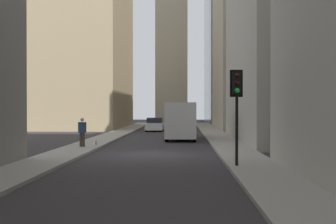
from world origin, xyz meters
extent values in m
plane|color=#302D30|center=(0.00, 0.00, 0.00)|extent=(135.00, 135.00, 0.00)
cube|color=gray|center=(0.00, 4.50, 0.07)|extent=(90.00, 2.20, 0.14)
cube|color=gray|center=(0.00, -4.50, 0.07)|extent=(90.00, 2.20, 0.14)
cube|color=#9E8966|center=(29.96, 10.60, 10.75)|extent=(17.67, 10.00, 21.50)
cube|color=beige|center=(43.10, 0.16, 12.15)|extent=(4.78, 4.78, 24.29)
cube|color=silver|center=(9.75, -1.40, 1.54)|extent=(4.60, 2.25, 2.60)
cube|color=#38383D|center=(12.95, -1.40, 1.19)|extent=(1.90, 2.25, 1.90)
cube|color=black|center=(12.95, -1.40, 1.79)|extent=(1.92, 2.09, 0.64)
cylinder|color=black|center=(12.95, -2.38, 0.44)|extent=(0.88, 0.28, 0.88)
cylinder|color=black|center=(12.95, -0.41, 0.44)|extent=(0.88, 0.28, 0.88)
cylinder|color=black|center=(8.35, -2.38, 0.44)|extent=(0.88, 0.28, 0.88)
cylinder|color=black|center=(8.35, -0.41, 0.44)|extent=(0.88, 0.28, 0.88)
cube|color=silver|center=(22.66, 1.40, 0.53)|extent=(4.30, 1.78, 0.70)
cube|color=black|center=(22.86, 1.40, 1.15)|extent=(2.10, 1.58, 0.54)
cylinder|color=black|center=(21.31, 0.62, 0.32)|extent=(0.64, 0.22, 0.64)
cylinder|color=black|center=(21.31, 2.18, 0.32)|extent=(0.64, 0.22, 0.64)
cylinder|color=black|center=(24.01, 0.62, 0.32)|extent=(0.64, 0.22, 0.64)
cylinder|color=black|center=(24.01, 2.18, 0.32)|extent=(0.64, 0.22, 0.64)
cylinder|color=black|center=(-5.28, -3.75, 1.57)|extent=(0.12, 0.12, 2.85)
cube|color=black|center=(-5.28, -3.75, 3.44)|extent=(0.28, 0.32, 0.90)
cube|color=black|center=(-5.13, -3.75, 3.44)|extent=(0.03, 0.52, 1.10)
sphere|color=black|center=(-5.44, -3.75, 3.74)|extent=(0.20, 0.20, 0.20)
sphere|color=black|center=(-5.44, -3.75, 3.44)|extent=(0.20, 0.20, 0.20)
sphere|color=green|center=(-5.44, -3.75, 3.14)|extent=(0.20, 0.20, 0.20)
cylinder|color=#473D33|center=(2.83, 4.34, 0.55)|extent=(0.16, 0.16, 0.83)
cylinder|color=#473D33|center=(2.83, 4.51, 0.55)|extent=(0.16, 0.16, 0.83)
cube|color=navy|center=(2.83, 4.43, 1.29)|extent=(0.26, 0.44, 0.64)
sphere|color=beige|center=(2.83, 4.43, 1.75)|extent=(0.22, 0.22, 0.22)
cylinder|color=brown|center=(4.15, 3.87, 0.24)|extent=(0.07, 0.07, 0.20)
cylinder|color=brown|center=(4.15, 3.87, 0.38)|extent=(0.03, 0.03, 0.07)
camera|label=1|loc=(-22.57, -1.61, 2.45)|focal=45.91mm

